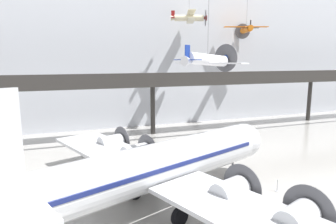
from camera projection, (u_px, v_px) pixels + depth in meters
name	position (u px, v px, depth m)	size (l,w,h in m)	color
hangar_back_wall	(139.00, 41.00, 50.07)	(140.00, 3.00, 28.37)	silver
mezzanine_walkway	(155.00, 84.00, 43.44)	(110.00, 3.20, 9.34)	#2D2B28
airliner_silver_main	(151.00, 168.00, 21.52)	(24.85, 29.04, 9.76)	silver
suspended_plane_white_twin	(208.00, 60.00, 25.35)	(5.98, 6.85, 12.31)	silver
suspended_plane_orange_highwing	(246.00, 29.00, 51.37)	(7.44, 6.40, 7.72)	orange
suspended_plane_cream_biplane	(189.00, 18.00, 46.56)	(5.89, 6.83, 6.31)	beige
stanchion_barrier	(277.00, 188.00, 25.61)	(0.36, 0.36, 1.08)	#B2B5BA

